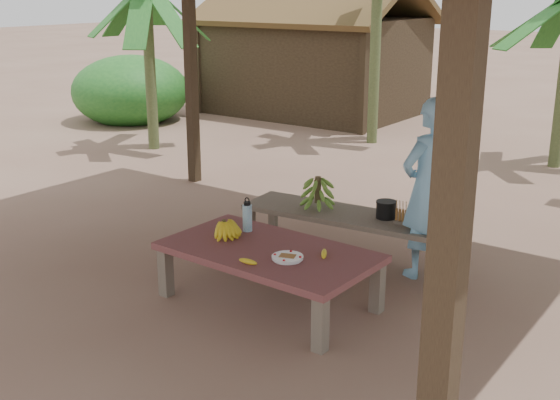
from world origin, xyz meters
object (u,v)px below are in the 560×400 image
Objects in this scene: plate at (288,258)px; woman at (429,189)px; bench at (350,219)px; work_table at (269,256)px; water_flask at (247,217)px; ripe_banana_bunch at (224,227)px; cooking_pot at (386,210)px.

plate is 1.61m from woman.
work_table is at bearing -95.14° from bench.
water_flask is (-0.70, 0.36, 0.12)m from plate.
plate is 0.82× the size of water_flask.
water_flask is (-0.43, 0.25, 0.20)m from work_table.
woman is at bearing 46.03° from ripe_banana_bunch.
work_table is at bearing 158.30° from plate.
woman is at bearing 42.28° from water_flask.
plate is 0.80m from water_flask.
water_flask is at bearing 150.91° from work_table.
woman is at bearing -4.94° from bench.
cooking_pot reaches higher than bench.
cooking_pot is 0.56m from woman.
water_flask is at bearing 152.63° from plate.
woman is (1.23, 1.12, 0.21)m from water_flask.
bench is at bearing 100.80° from plate.
woman reaches higher than ripe_banana_bunch.
plate reaches higher than work_table.
water_flask is 0.19× the size of woman.
work_table is 1.64m from woman.
ripe_banana_bunch reaches higher than cooking_pot.
plate is at bearing -84.71° from bench.
woman reaches higher than cooking_pot.
ripe_banana_bunch reaches higher than plate.
woman reaches higher than plate.
ripe_banana_bunch is at bearing -107.90° from water_flask.
cooking_pot is at bearing 57.19° from water_flask.
cooking_pot is (0.77, 1.20, -0.10)m from water_flask.
woman is (1.31, 1.36, 0.26)m from ripe_banana_bunch.
plate is 1.34× the size of cooking_pot.
woman reaches higher than bench.
ripe_banana_bunch is 1.90m from woman.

